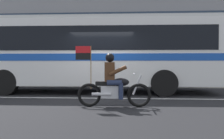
% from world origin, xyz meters
% --- Properties ---
extents(ground_plane, '(60.00, 60.00, 0.00)m').
position_xyz_m(ground_plane, '(0.00, 0.00, 0.00)').
color(ground_plane, black).
extents(sidewalk_curb, '(28.00, 3.80, 0.15)m').
position_xyz_m(sidewalk_curb, '(0.00, 5.10, 0.07)').
color(sidewalk_curb, '#B7B2A8').
rests_on(sidewalk_curb, ground_plane).
extents(lane_center_stripe, '(26.60, 0.14, 0.01)m').
position_xyz_m(lane_center_stripe, '(0.00, -0.60, 0.00)').
color(lane_center_stripe, silver).
rests_on(lane_center_stripe, ground_plane).
extents(transit_bus, '(10.89, 2.72, 3.22)m').
position_xyz_m(transit_bus, '(-0.56, 1.19, 1.88)').
color(transit_bus, white).
rests_on(transit_bus, ground_plane).
extents(motorcycle_with_rider, '(2.20, 0.64, 1.78)m').
position_xyz_m(motorcycle_with_rider, '(0.57, -2.23, 0.67)').
color(motorcycle_with_rider, black).
rests_on(motorcycle_with_rider, ground_plane).
extents(fire_hydrant, '(0.22, 0.30, 0.75)m').
position_xyz_m(fire_hydrant, '(3.48, 3.92, 0.52)').
color(fire_hydrant, '#4C8C3F').
rests_on(fire_hydrant, sidewalk_curb).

